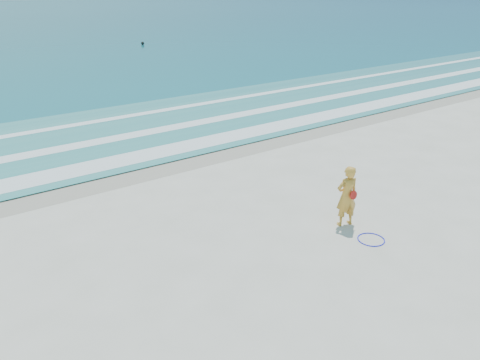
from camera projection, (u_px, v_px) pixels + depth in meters
ground at (323, 268)px, 11.91m from camera, size 400.00×400.00×0.00m
wet_sand at (160, 165)px, 18.61m from camera, size 400.00×2.40×0.00m
shallow at (112, 134)px, 22.32m from camera, size 400.00×10.00×0.01m
foam_near at (146, 155)px, 19.56m from camera, size 400.00×1.40×0.01m
foam_mid at (119, 138)px, 21.72m from camera, size 400.00×0.90×0.01m
foam_far at (94, 122)px, 24.17m from camera, size 400.00×0.60×0.01m
hoop at (371, 239)px, 13.21m from camera, size 0.96×0.96×0.03m
buoy at (143, 43)px, 53.59m from camera, size 0.36×0.36×0.36m
woman at (347, 196)px, 13.70m from camera, size 0.77×0.60×1.88m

